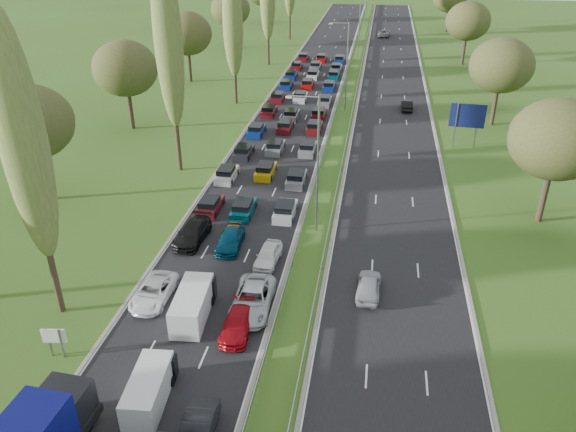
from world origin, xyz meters
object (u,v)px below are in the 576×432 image
at_px(white_van_rear, 193,303).
at_px(near_car_3, 192,233).
at_px(near_car_2, 154,292).
at_px(info_sign, 54,339).
at_px(white_van_front, 150,387).
at_px(direction_sign, 467,118).

bearing_deg(white_van_rear, near_car_3, 103.97).
bearing_deg(near_car_2, near_car_3, 90.33).
height_order(white_van_rear, info_sign, info_sign).
height_order(near_car_2, info_sign, info_sign).
bearing_deg(info_sign, white_van_front, -19.52).
relative_size(near_car_2, info_sign, 2.32).
height_order(white_van_rear, direction_sign, direction_sign).
distance_m(near_car_3, direction_sign, 36.37).
relative_size(white_van_front, info_sign, 2.21).
bearing_deg(info_sign, near_car_3, 75.37).
distance_m(near_car_2, info_sign, 7.53).
distance_m(near_car_3, white_van_rear, 10.23).
xyz_separation_m(near_car_2, white_van_rear, (3.33, -1.28, 0.35)).
relative_size(near_car_2, white_van_rear, 0.96).
height_order(near_car_3, direction_sign, direction_sign).
xyz_separation_m(near_car_3, info_sign, (-3.89, -14.92, 0.60)).
bearing_deg(info_sign, direction_sign, 55.09).
xyz_separation_m(white_van_front, info_sign, (-7.04, 2.49, 0.41)).
xyz_separation_m(near_car_2, white_van_front, (3.28, -8.98, 0.26)).
xyz_separation_m(white_van_rear, direction_sign, (21.71, 36.07, 2.52)).
height_order(white_van_front, direction_sign, direction_sign).
relative_size(near_car_3, direction_sign, 1.00).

